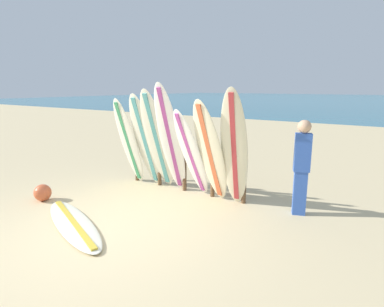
# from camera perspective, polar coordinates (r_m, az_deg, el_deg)

# --- Properties ---
(ground_plane) EXTENTS (120.00, 120.00, 0.00)m
(ground_plane) POSITION_cam_1_polar(r_m,az_deg,el_deg) (5.38, -16.13, -13.67)
(ground_plane) COLOR #D3BC8C
(ocean_water) EXTENTS (120.00, 80.00, 0.01)m
(ocean_water) POSITION_cam_1_polar(r_m,az_deg,el_deg) (61.23, 30.30, 8.19)
(ocean_water) COLOR teal
(ocean_water) RESTS_ON ground
(surfboard_rack) EXTENTS (2.96, 0.09, 1.03)m
(surfboard_rack) POSITION_cam_1_polar(r_m,az_deg,el_deg) (7.01, -1.36, -1.72)
(surfboard_rack) COLOR brown
(surfboard_rack) RESTS_ON ground
(surfboard_leaning_far_left) EXTENTS (0.54, 0.77, 2.04)m
(surfboard_leaning_far_left) POSITION_cam_1_polar(r_m,az_deg,el_deg) (7.50, -11.23, 2.03)
(surfboard_leaning_far_left) COLOR white
(surfboard_leaning_far_left) RESTS_ON ground
(surfboard_leaning_left) EXTENTS (0.61, 0.88, 2.15)m
(surfboard_leaning_left) POSITION_cam_1_polar(r_m,az_deg,el_deg) (7.18, -8.26, 2.16)
(surfboard_leaning_left) COLOR silver
(surfboard_leaning_left) RESTS_ON ground
(surfboard_leaning_center_left) EXTENTS (0.67, 1.03, 2.26)m
(surfboard_leaning_center_left) POSITION_cam_1_polar(r_m,az_deg,el_deg) (6.93, -6.20, 2.29)
(surfboard_leaning_center_left) COLOR silver
(surfboard_leaning_center_left) RESTS_ON ground
(surfboard_leaning_center) EXTENTS (0.68, 1.16, 2.38)m
(surfboard_leaning_center) POSITION_cam_1_polar(r_m,az_deg,el_deg) (6.57, -3.83, 2.34)
(surfboard_leaning_center) COLOR white
(surfboard_leaning_center) RESTS_ON ground
(surfboard_leaning_center_right) EXTENTS (0.61, 1.00, 1.88)m
(surfboard_leaning_center_right) POSITION_cam_1_polar(r_m,az_deg,el_deg) (6.44, -0.12, -0.08)
(surfboard_leaning_center_right) COLOR white
(surfboard_leaning_center_right) RESTS_ON ground
(surfboard_leaning_right) EXTENTS (0.66, 0.93, 2.08)m
(surfboard_leaning_right) POSITION_cam_1_polar(r_m,az_deg,el_deg) (6.12, 3.32, 0.21)
(surfboard_leaning_right) COLOR beige
(surfboard_leaning_right) RESTS_ON ground
(surfboard_leaning_far_right) EXTENTS (0.65, 0.84, 2.29)m
(surfboard_leaning_far_right) POSITION_cam_1_polar(r_m,az_deg,el_deg) (5.91, 7.59, 0.75)
(surfboard_leaning_far_right) COLOR beige
(surfboard_leaning_far_right) RESTS_ON ground
(surfboard_lying_on_sand) EXTENTS (2.48, 1.42, 0.08)m
(surfboard_lying_on_sand) POSITION_cam_1_polar(r_m,az_deg,el_deg) (5.81, -20.48, -11.60)
(surfboard_lying_on_sand) COLOR silver
(surfboard_lying_on_sand) RESTS_ON ground
(beachgoer_standing) EXTENTS (0.32, 0.26, 1.72)m
(beachgoer_standing) POSITION_cam_1_polar(r_m,az_deg,el_deg) (5.94, 19.06, -1.72)
(beachgoer_standing) COLOR #3359B2
(beachgoer_standing) RESTS_ON ground
(beach_ball) EXTENTS (0.34, 0.34, 0.34)m
(beach_ball) POSITION_cam_1_polar(r_m,az_deg,el_deg) (7.17, -25.17, -6.36)
(beach_ball) COLOR #CC5933
(beach_ball) RESTS_ON ground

